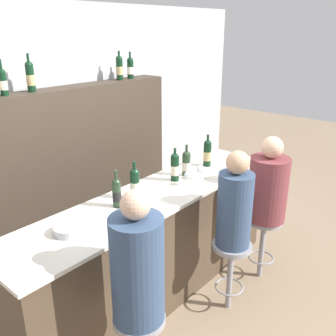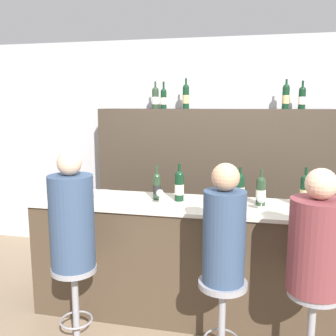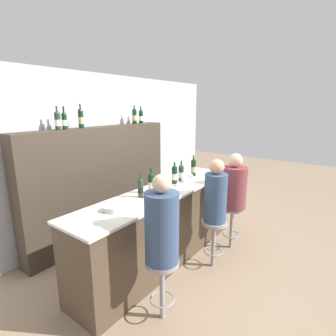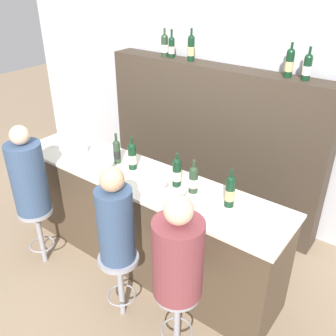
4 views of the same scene
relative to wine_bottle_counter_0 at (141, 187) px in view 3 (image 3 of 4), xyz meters
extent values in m
plane|color=#8C755B|center=(0.36, -0.37, -1.14)|extent=(16.00, 16.00, 0.00)
cube|color=#B2B2B7|center=(0.36, 1.39, 0.16)|extent=(6.40, 0.05, 2.60)
cube|color=#473828|center=(0.36, -0.06, -0.64)|extent=(2.79, 0.60, 0.98)
cube|color=beige|center=(0.36, -0.06, -0.14)|extent=(2.83, 0.64, 0.03)
cube|color=#382D23|center=(0.36, 1.16, -0.24)|extent=(2.66, 0.28, 1.79)
cylinder|color=#233823|center=(0.00, 0.00, -0.02)|extent=(0.07, 0.07, 0.20)
cylinder|color=black|center=(0.00, 0.00, -0.03)|extent=(0.07, 0.07, 0.08)
sphere|color=#233823|center=(0.00, 0.00, 0.08)|extent=(0.07, 0.07, 0.07)
cylinder|color=#233823|center=(0.00, 0.00, 0.14)|extent=(0.02, 0.02, 0.09)
cylinder|color=black|center=(0.20, 0.00, -0.01)|extent=(0.08, 0.08, 0.22)
cylinder|color=beige|center=(0.20, 0.00, -0.02)|extent=(0.08, 0.08, 0.09)
sphere|color=black|center=(0.20, 0.00, 0.10)|extent=(0.08, 0.08, 0.08)
cylinder|color=black|center=(0.20, 0.00, 0.16)|extent=(0.02, 0.02, 0.08)
cylinder|color=black|center=(0.71, 0.00, -0.01)|extent=(0.08, 0.08, 0.22)
cylinder|color=beige|center=(0.71, 0.00, -0.02)|extent=(0.08, 0.08, 0.09)
sphere|color=black|center=(0.71, 0.00, 0.10)|extent=(0.08, 0.08, 0.08)
cylinder|color=black|center=(0.71, 0.00, 0.15)|extent=(0.02, 0.02, 0.07)
cylinder|color=#233823|center=(0.88, 0.00, -0.02)|extent=(0.08, 0.08, 0.20)
cylinder|color=beige|center=(0.88, 0.00, -0.03)|extent=(0.08, 0.08, 0.08)
sphere|color=#233823|center=(0.88, 0.00, 0.08)|extent=(0.08, 0.08, 0.08)
cylinder|color=#233823|center=(0.88, 0.00, 0.14)|extent=(0.02, 0.02, 0.09)
cylinder|color=black|center=(1.23, 0.00, -0.01)|extent=(0.08, 0.08, 0.23)
cylinder|color=tan|center=(1.23, 0.00, -0.02)|extent=(0.08, 0.08, 0.09)
sphere|color=black|center=(1.23, 0.00, 0.11)|extent=(0.08, 0.08, 0.08)
cylinder|color=black|center=(1.23, 0.00, 0.17)|extent=(0.02, 0.02, 0.08)
cylinder|color=#233823|center=(-0.31, 1.16, 0.76)|extent=(0.08, 0.08, 0.21)
cylinder|color=white|center=(-0.31, 1.16, 0.75)|extent=(0.08, 0.08, 0.08)
sphere|color=#233823|center=(-0.31, 1.16, 0.86)|extent=(0.08, 0.08, 0.08)
cylinder|color=#233823|center=(-0.31, 1.16, 0.92)|extent=(0.02, 0.02, 0.09)
cylinder|color=black|center=(-0.21, 1.16, 0.75)|extent=(0.07, 0.07, 0.20)
cylinder|color=beige|center=(-0.21, 1.16, 0.74)|extent=(0.07, 0.07, 0.08)
sphere|color=black|center=(-0.21, 1.16, 0.85)|extent=(0.07, 0.07, 0.07)
cylinder|color=black|center=(-0.21, 1.16, 0.91)|extent=(0.02, 0.02, 0.10)
cylinder|color=black|center=(0.05, 1.16, 0.77)|extent=(0.07, 0.07, 0.24)
cylinder|color=tan|center=(0.05, 1.16, 0.76)|extent=(0.08, 0.08, 0.09)
sphere|color=black|center=(0.05, 1.16, 0.89)|extent=(0.07, 0.07, 0.07)
cylinder|color=black|center=(0.05, 1.16, 0.95)|extent=(0.02, 0.02, 0.09)
cylinder|color=black|center=(1.14, 1.16, 0.77)|extent=(0.08, 0.08, 0.23)
cylinder|color=tan|center=(1.14, 1.16, 0.75)|extent=(0.08, 0.08, 0.09)
sphere|color=black|center=(1.14, 1.16, 0.88)|extent=(0.08, 0.08, 0.08)
cylinder|color=black|center=(1.14, 1.16, 0.93)|extent=(0.02, 0.02, 0.07)
cylinder|color=black|center=(1.31, 1.16, 0.75)|extent=(0.07, 0.07, 0.20)
cylinder|color=white|center=(1.31, 1.16, 0.74)|extent=(0.08, 0.08, 0.08)
sphere|color=black|center=(1.31, 1.16, 0.85)|extent=(0.07, 0.07, 0.07)
cylinder|color=black|center=(1.31, 1.16, 0.91)|extent=(0.02, 0.02, 0.08)
cylinder|color=silver|center=(0.07, -0.16, -0.12)|extent=(0.06, 0.06, 0.00)
cylinder|color=silver|center=(0.07, -0.16, -0.08)|extent=(0.01, 0.01, 0.07)
sphere|color=silver|center=(0.07, -0.16, -0.02)|extent=(0.06, 0.06, 0.06)
cylinder|color=silver|center=(0.70, -0.16, -0.12)|extent=(0.07, 0.07, 0.00)
cylinder|color=silver|center=(0.70, -0.16, -0.08)|extent=(0.01, 0.01, 0.07)
sphere|color=silver|center=(0.70, -0.16, -0.02)|extent=(0.06, 0.06, 0.06)
cylinder|color=silver|center=(0.89, -0.16, -0.12)|extent=(0.06, 0.06, 0.00)
cylinder|color=silver|center=(0.89, -0.16, -0.09)|extent=(0.01, 0.01, 0.06)
sphere|color=silver|center=(0.89, -0.16, -0.02)|extent=(0.07, 0.07, 0.07)
cylinder|color=#B7B7BC|center=(-0.50, -0.05, -0.09)|extent=(0.20, 0.20, 0.06)
cylinder|color=gray|center=(-0.47, -0.69, -0.83)|extent=(0.05, 0.05, 0.61)
torus|color=gray|center=(-0.47, -0.69, -0.92)|extent=(0.25, 0.25, 0.02)
cylinder|color=gray|center=(-0.47, -0.69, -0.51)|extent=(0.33, 0.33, 0.04)
cylinder|color=#334766|center=(-0.47, -0.69, -0.14)|extent=(0.32, 0.32, 0.69)
sphere|color=#D8AD8C|center=(-0.47, -0.69, 0.29)|extent=(0.17, 0.17, 0.17)
cylinder|color=gray|center=(0.63, -0.69, -0.83)|extent=(0.05, 0.05, 0.61)
torus|color=gray|center=(0.63, -0.69, -0.92)|extent=(0.25, 0.25, 0.02)
cylinder|color=gray|center=(0.63, -0.69, -0.51)|extent=(0.33, 0.33, 0.04)
cylinder|color=#334766|center=(0.63, -0.69, -0.17)|extent=(0.28, 0.28, 0.63)
sphere|color=tan|center=(0.63, -0.69, 0.24)|extent=(0.19, 0.19, 0.19)
cylinder|color=gray|center=(1.22, -0.69, -0.83)|extent=(0.05, 0.05, 0.61)
torus|color=gray|center=(1.22, -0.69, -0.92)|extent=(0.25, 0.25, 0.02)
cylinder|color=gray|center=(1.22, -0.69, -0.51)|extent=(0.33, 0.33, 0.04)
cylinder|color=brown|center=(1.22, -0.69, -0.18)|extent=(0.36, 0.36, 0.61)
sphere|color=#D8AD8C|center=(1.22, -0.69, 0.22)|extent=(0.20, 0.20, 0.20)
camera|label=1|loc=(-1.76, -2.04, 1.21)|focal=40.00mm
camera|label=2|loc=(0.78, -3.10, 0.70)|focal=40.00mm
camera|label=3|loc=(-2.23, -2.08, 0.97)|focal=28.00mm
camera|label=4|loc=(2.34, -2.29, 1.60)|focal=40.00mm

